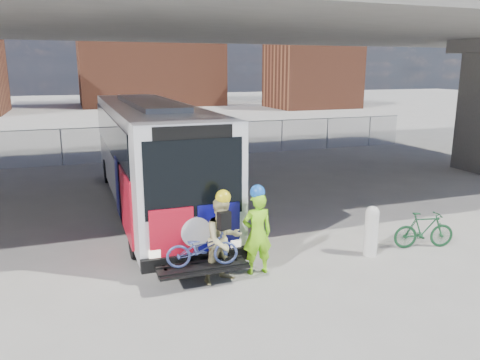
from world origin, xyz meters
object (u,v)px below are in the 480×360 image
cyclist_hivis (257,231)px  bike_parked (424,230)px  bollard (371,229)px  bus (150,147)px  cyclist_tan (223,239)px

cyclist_hivis → bike_parked: cyclist_hivis is taller
bollard → bike_parked: (1.65, -0.04, -0.21)m
bus → cyclist_tan: 6.60m
bike_parked → bus: bearing=58.3°
cyclist_tan → bike_parked: 5.69m
bike_parked → bollard: bearing=102.7°
bus → cyclist_tan: size_ratio=6.04×
bus → bike_parked: size_ratio=7.83×
bollard → cyclist_tan: bearing=-177.9°
bus → cyclist_tan: (0.52, -6.48, -1.10)m
bollard → cyclist_tan: cyclist_tan is taller
bus → cyclist_hivis: 6.58m
cyclist_hivis → cyclist_tan: bearing=12.1°
bus → bollard: size_ratio=9.80×
bus → bike_parked: bus is taller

